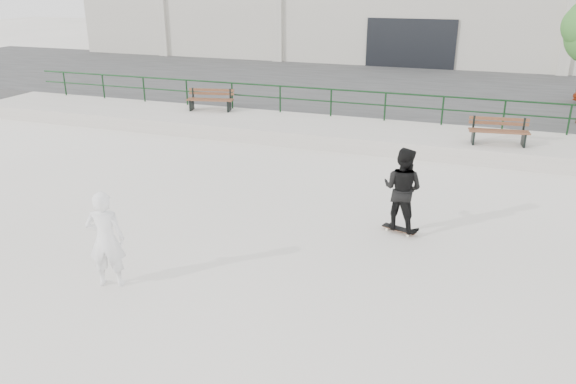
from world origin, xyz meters
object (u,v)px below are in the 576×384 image
at_px(standing_skater, 402,189).
at_px(bench_left, 210,100).
at_px(skateboard, 399,229).
at_px(seated_skater, 106,239).
at_px(bench_right, 499,131).

bearing_deg(standing_skater, bench_left, -25.20).
distance_m(skateboard, seated_skater, 6.25).
distance_m(bench_right, skateboard, 6.73).
bearing_deg(skateboard, seated_skater, -120.55).
xyz_separation_m(bench_right, seated_skater, (-6.63, -10.46, 0.02)).
distance_m(bench_right, standing_skater, 6.68).
distance_m(standing_skater, seated_skater, 6.19).
height_order(skateboard, standing_skater, standing_skater).
bearing_deg(bench_left, bench_right, -18.96).
relative_size(standing_skater, seated_skater, 1.01).
height_order(bench_right, standing_skater, standing_skater).
bearing_deg(skateboard, bench_left, 156.19).
relative_size(bench_left, skateboard, 2.31).
height_order(bench_left, standing_skater, standing_skater).
xyz_separation_m(bench_left, skateboard, (8.53, -7.70, -0.83)).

